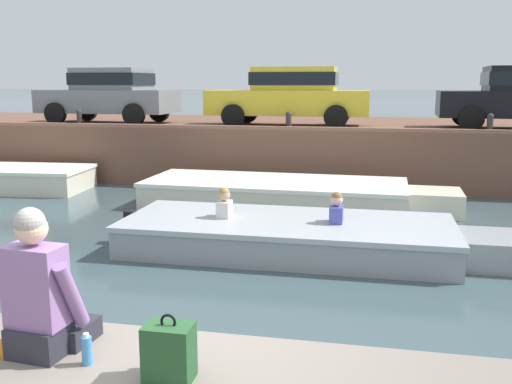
{
  "coord_description": "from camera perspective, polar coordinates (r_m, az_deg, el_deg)",
  "views": [
    {
      "loc": [
        1.26,
        -3.57,
        2.65
      ],
      "look_at": [
        -0.22,
        3.59,
        1.24
      ],
      "focal_mm": 40.0,
      "sensor_mm": 36.0,
      "label": 1
    }
  ],
  "objects": [
    {
      "name": "far_quay_wall",
      "position": [
        16.98,
        7.35,
        4.4
      ],
      "size": [
        60.0,
        6.0,
        1.5
      ],
      "primitive_type": "cube",
      "color": "brown",
      "rests_on": "ground"
    },
    {
      "name": "ground_plane",
      "position": [
        9.18,
        3.29,
        -5.89
      ],
      "size": [
        400.0,
        400.0,
        0.0
      ],
      "primitive_type": "plane",
      "color": "#3D5156"
    },
    {
      "name": "snack_bag",
      "position": [
        4.06,
        -23.11,
        -14.18
      ],
      "size": [
        0.18,
        0.12,
        0.1
      ],
      "primitive_type": "cube",
      "color": "orange",
      "rests_on": "near_quay"
    },
    {
      "name": "mooring_bollard_mid",
      "position": [
        14.25,
        3.28,
        7.24
      ],
      "size": [
        0.15,
        0.15,
        0.45
      ],
      "color": "#2D2B28",
      "rests_on": "far_quay_wall"
    },
    {
      "name": "bottle_drink",
      "position": [
        3.78,
        -16.57,
        -14.91
      ],
      "size": [
        0.06,
        0.06,
        0.2
      ],
      "color": "#3F8CCC",
      "rests_on": "near_quay"
    },
    {
      "name": "person_seated_left",
      "position": [
        3.92,
        -20.66,
        -9.79
      ],
      "size": [
        0.55,
        0.55,
        0.97
      ],
      "color": "#282833",
      "rests_on": "near_quay"
    },
    {
      "name": "mooring_bollard_west",
      "position": [
        16.08,
        -17.26,
        7.19
      ],
      "size": [
        0.15,
        0.15,
        0.45
      ],
      "color": "#2D2B28",
      "rests_on": "far_quay_wall"
    },
    {
      "name": "boat_moored_central_cream",
      "position": [
        12.33,
        3.16,
        -0.18
      ],
      "size": [
        6.71,
        2.31,
        0.56
      ],
      "color": "silver",
      "rests_on": "ground"
    },
    {
      "name": "car_leftmost_grey",
      "position": [
        16.95,
        -14.41,
        9.55
      ],
      "size": [
        3.86,
        1.99,
        1.54
      ],
      "color": "slate",
      "rests_on": "far_quay_wall"
    },
    {
      "name": "backpack_on_ledge",
      "position": [
        3.48,
        -8.61,
        -15.56
      ],
      "size": [
        0.28,
        0.24,
        0.41
      ],
      "color": "#234C28",
      "rests_on": "near_quay"
    },
    {
      "name": "motorboat_passing",
      "position": [
        9.04,
        4.66,
        -4.45
      ],
      "size": [
        6.32,
        2.11,
        1.0
      ],
      "color": "#93999E",
      "rests_on": "ground"
    },
    {
      "name": "mooring_bollard_east",
      "position": [
        14.35,
        22.36,
        6.46
      ],
      "size": [
        0.15,
        0.15,
        0.45
      ],
      "color": "#2D2B28",
      "rests_on": "far_quay_wall"
    },
    {
      "name": "far_wall_coping",
      "position": [
        14.04,
        6.51,
        6.31
      ],
      "size": [
        60.0,
        0.24,
        0.08
      ],
      "primitive_type": "cube",
      "color": "brown",
      "rests_on": "far_quay_wall"
    },
    {
      "name": "car_left_inner_yellow",
      "position": [
        15.41,
        3.52,
        9.77
      ],
      "size": [
        4.26,
        1.96,
        1.54
      ],
      "color": "yellow",
      "rests_on": "far_quay_wall"
    }
  ]
}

